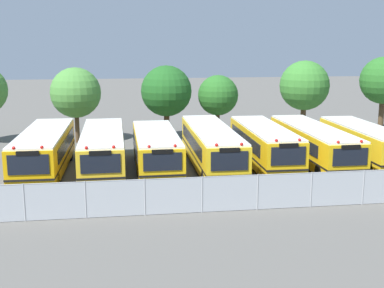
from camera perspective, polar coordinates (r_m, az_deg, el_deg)
The scene contains 13 objects.
ground_plane at distance 31.59m, azimuth 2.20°, elevation -2.78°, with size 160.00×160.00×0.00m, color #595651.
school_bus_0 at distance 31.27m, azimuth -16.55°, elevation -0.70°, with size 2.71×10.45×2.74m.
school_bus_1 at distance 30.90m, azimuth -10.18°, elevation -0.60°, with size 2.62×10.57×2.67m.
school_bus_2 at distance 30.57m, azimuth -4.15°, elevation -0.65°, with size 2.57×9.43×2.60m.
school_bus_3 at distance 31.22m, azimuth 2.22°, elevation -0.24°, with size 2.61×11.34×2.73m.
school_bus_4 at distance 31.97m, azimuth 8.28°, elevation -0.08°, with size 2.58×9.90×2.73m.
school_bus_5 at distance 33.13m, azimuth 13.71°, elevation 0.03°, with size 2.55×10.86×2.63m.
school_bus_6 at distance 34.53m, azimuth 19.10°, elevation 0.15°, with size 2.62×9.46×2.59m.
tree_1 at distance 40.10m, azimuth -13.24°, elevation 5.85°, with size 3.94×3.94×5.94m.
tree_2 at distance 40.45m, azimuth -3.14°, elevation 6.20°, with size 4.11×4.11×6.03m.
tree_3 at distance 41.84m, azimuth 2.90°, elevation 5.67°, with size 3.39×3.39×5.16m.
tree_4 at distance 45.74m, azimuth 12.88°, elevation 6.69°, with size 4.41×4.41×6.26m.
chainlink_fence at distance 23.84m, azimuth 7.54°, elevation -5.42°, with size 26.76×0.07×1.75m.
Camera 1 is at (-5.67, -30.07, 7.86)m, focal length 46.47 mm.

